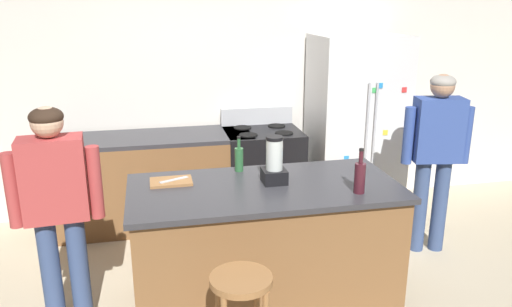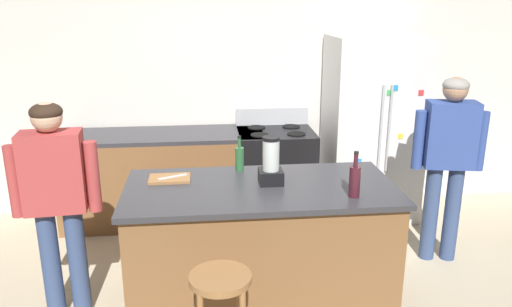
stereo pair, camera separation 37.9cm
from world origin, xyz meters
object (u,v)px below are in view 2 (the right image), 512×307
object	(u,v)px
refrigerator	(372,129)
blender_appliance	(271,164)
kitchen_island	(260,244)
bottle_wine	(355,180)
bar_stool	(221,300)
stove_range	(275,173)
bottle_olive_oil	(240,158)
person_by_island_left	(56,192)
person_by_sink_right	(448,153)
cutting_board	(170,179)
chef_knife	(172,177)

from	to	relation	value
refrigerator	blender_appliance	bearing A→B (deg)	-130.46
kitchen_island	bottle_wine	distance (m)	0.87
kitchen_island	bar_stool	xyz separation A→B (m)	(-0.32, -0.80, 0.08)
refrigerator	stove_range	distance (m)	1.08
bar_stool	bottle_olive_oil	world-z (taller)	bottle_olive_oil
refrigerator	blender_appliance	xyz separation A→B (m)	(-1.24, -1.45, 0.14)
refrigerator	blender_appliance	size ratio (longest dim) A/B	5.37
person_by_island_left	person_by_sink_right	size ratio (longest dim) A/B	0.98
stove_range	bar_stool	xyz separation A→B (m)	(-0.66, -2.33, 0.07)
stove_range	person_by_sink_right	xyz separation A→B (m)	(1.30, -1.04, 0.50)
refrigerator	cutting_board	xyz separation A→B (m)	(-1.96, -1.30, 0.01)
kitchen_island	person_by_island_left	bearing A→B (deg)	-179.18
cutting_board	person_by_sink_right	bearing A→B (deg)	7.12
person_by_island_left	bar_stool	distance (m)	1.39
bar_stool	cutting_board	size ratio (longest dim) A/B	2.33
person_by_sink_right	bottle_olive_oil	bearing A→B (deg)	-175.90
person_by_island_left	chef_knife	world-z (taller)	person_by_island_left
bar_stool	person_by_sink_right	bearing A→B (deg)	33.37
person_by_sink_right	blender_appliance	xyz separation A→B (m)	(-1.55, -0.43, 0.10)
refrigerator	bottle_wine	size ratio (longest dim) A/B	5.87
refrigerator	bottle_wine	distance (m)	1.91
kitchen_island	stove_range	xyz separation A→B (m)	(0.33, 1.52, 0.01)
kitchen_island	chef_knife	bearing A→B (deg)	162.45
blender_appliance	chef_knife	xyz separation A→B (m)	(-0.71, 0.15, -0.12)
person_by_island_left	blender_appliance	xyz separation A→B (m)	(1.48, 0.07, 0.12)
bottle_olive_oil	chef_knife	distance (m)	0.54
blender_appliance	cutting_board	xyz separation A→B (m)	(-0.73, 0.15, -0.14)
blender_appliance	chef_knife	world-z (taller)	blender_appliance
person_by_island_left	chef_knife	bearing A→B (deg)	15.88
cutting_board	refrigerator	bearing A→B (deg)	33.51
refrigerator	bar_stool	distance (m)	2.85
kitchen_island	chef_knife	xyz separation A→B (m)	(-0.63, 0.20, 0.48)
person_by_sink_right	bar_stool	xyz separation A→B (m)	(-1.95, -1.28, -0.43)
stove_range	person_by_island_left	size ratio (longest dim) A/B	0.71
bar_stool	bottle_olive_oil	size ratio (longest dim) A/B	2.54
kitchen_island	person_by_island_left	world-z (taller)	person_by_island_left
refrigerator	bottle_olive_oil	size ratio (longest dim) A/B	6.72
bar_stool	bottle_wine	size ratio (longest dim) A/B	2.22
refrigerator	cutting_board	world-z (taller)	refrigerator
bottle_wine	refrigerator	bearing A→B (deg)	67.92
refrigerator	cutting_board	bearing A→B (deg)	-146.49
refrigerator	chef_knife	distance (m)	2.34
stove_range	person_by_island_left	bearing A→B (deg)	-138.25
refrigerator	person_by_island_left	world-z (taller)	refrigerator
stove_range	person_by_island_left	world-z (taller)	person_by_island_left
blender_appliance	bottle_olive_oil	xyz separation A→B (m)	(-0.20, 0.31, -0.04)
person_by_sink_right	bottle_wine	xyz separation A→B (m)	(-1.03, -0.75, 0.07)
refrigerator	person_by_sink_right	world-z (taller)	refrigerator
blender_appliance	chef_knife	size ratio (longest dim) A/B	1.57
person_by_island_left	person_by_sink_right	world-z (taller)	person_by_sink_right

